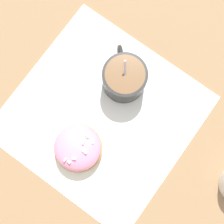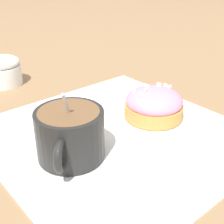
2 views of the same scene
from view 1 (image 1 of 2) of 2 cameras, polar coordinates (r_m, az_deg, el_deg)
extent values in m
plane|color=#93704C|center=(0.62, -1.82, -0.57)|extent=(3.00, 3.00, 0.00)
cube|color=white|center=(0.62, -1.82, -0.55)|extent=(0.37, 0.38, 0.00)
cylinder|color=black|center=(0.60, 2.28, 6.11)|extent=(0.08, 0.08, 0.06)
cylinder|color=brown|center=(0.57, 2.38, 6.79)|extent=(0.07, 0.07, 0.01)
torus|color=black|center=(0.61, 1.57, 10.39)|extent=(0.04, 0.03, 0.04)
ellipsoid|color=silver|center=(0.62, 2.09, 7.64)|extent=(0.03, 0.03, 0.01)
cylinder|color=silver|center=(0.58, 2.39, 6.11)|extent=(0.04, 0.03, 0.08)
cylinder|color=#D19347|center=(0.60, -6.12, -6.57)|extent=(0.09, 0.09, 0.02)
ellipsoid|color=pink|center=(0.58, -6.30, -6.50)|extent=(0.09, 0.09, 0.04)
cube|color=white|center=(0.57, -7.90, -9.04)|extent=(0.01, 0.01, 0.00)
cube|color=white|center=(0.56, -5.35, -5.54)|extent=(0.01, 0.00, 0.00)
cube|color=white|center=(0.56, -4.97, -7.39)|extent=(0.00, 0.01, 0.00)
cube|color=white|center=(0.56, -5.17, -7.17)|extent=(0.00, 0.01, 0.00)
cube|color=white|center=(0.56, -6.87, -8.52)|extent=(0.00, 0.01, 0.00)
cube|color=white|center=(0.57, -8.58, -8.61)|extent=(0.01, 0.00, 0.00)
cube|color=white|center=(0.57, -3.49, -5.43)|extent=(0.01, 0.01, 0.00)
cube|color=white|center=(0.57, -4.48, -4.54)|extent=(0.01, 0.01, 0.00)
camera|label=2|loc=(0.60, -13.30, 40.96)|focal=50.00mm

